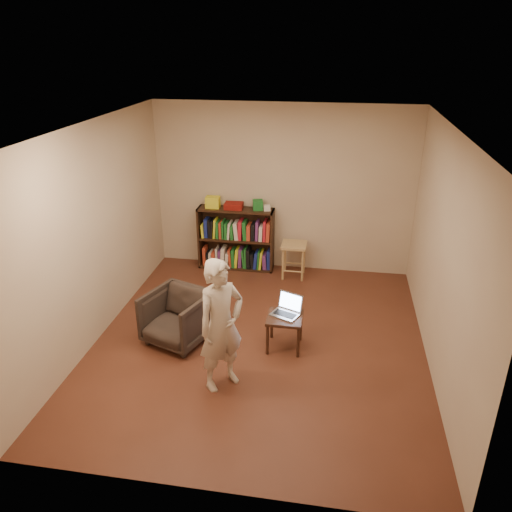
% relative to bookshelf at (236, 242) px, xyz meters
% --- Properties ---
extents(floor, '(4.50, 4.50, 0.00)m').
position_rel_bookshelf_xyz_m(floor, '(0.71, -2.09, -0.44)').
color(floor, '#4E2619').
rests_on(floor, ground).
extents(ceiling, '(4.50, 4.50, 0.00)m').
position_rel_bookshelf_xyz_m(ceiling, '(0.71, -2.09, 2.16)').
color(ceiling, silver).
rests_on(ceiling, wall_back).
extents(wall_back, '(4.00, 0.00, 4.00)m').
position_rel_bookshelf_xyz_m(wall_back, '(0.71, 0.16, 0.86)').
color(wall_back, beige).
rests_on(wall_back, floor).
extents(wall_left, '(0.00, 4.50, 4.50)m').
position_rel_bookshelf_xyz_m(wall_left, '(-1.29, -2.09, 0.86)').
color(wall_left, beige).
rests_on(wall_left, floor).
extents(wall_right, '(0.00, 4.50, 4.50)m').
position_rel_bookshelf_xyz_m(wall_right, '(2.71, -2.09, 0.86)').
color(wall_right, beige).
rests_on(wall_right, floor).
extents(bookshelf, '(1.20, 0.30, 1.00)m').
position_rel_bookshelf_xyz_m(bookshelf, '(0.00, 0.00, 0.00)').
color(bookshelf, black).
rests_on(bookshelf, floor).
extents(box_yellow, '(0.22, 0.16, 0.18)m').
position_rel_bookshelf_xyz_m(box_yellow, '(-0.36, -0.01, 0.65)').
color(box_yellow, yellow).
rests_on(box_yellow, bookshelf).
extents(red_cloth, '(0.29, 0.22, 0.09)m').
position_rel_bookshelf_xyz_m(red_cloth, '(-0.03, -0.01, 0.61)').
color(red_cloth, maroon).
rests_on(red_cloth, bookshelf).
extents(box_green, '(0.18, 0.18, 0.15)m').
position_rel_bookshelf_xyz_m(box_green, '(0.35, 0.01, 0.64)').
color(box_green, '#1C6927').
rests_on(box_green, bookshelf).
extents(box_white, '(0.12, 0.12, 0.08)m').
position_rel_bookshelf_xyz_m(box_white, '(0.49, -0.01, 0.60)').
color(box_white, silver).
rests_on(box_white, bookshelf).
extents(stool, '(0.38, 0.38, 0.55)m').
position_rel_bookshelf_xyz_m(stool, '(0.95, -0.19, 0.00)').
color(stool, '#AD7B54').
rests_on(stool, floor).
extents(armchair, '(0.90, 0.91, 0.65)m').
position_rel_bookshelf_xyz_m(armchair, '(-0.28, -2.22, -0.11)').
color(armchair, '#2D231E').
rests_on(armchair, floor).
extents(side_table, '(0.42, 0.42, 0.43)m').
position_rel_bookshelf_xyz_m(side_table, '(1.03, -2.15, -0.08)').
color(side_table, black).
rests_on(side_table, floor).
extents(laptop, '(0.40, 0.38, 0.24)m').
position_rel_bookshelf_xyz_m(laptop, '(1.05, -2.08, 0.04)').
color(laptop, '#ACACB1').
rests_on(laptop, side_table).
extents(person, '(0.62, 0.63, 1.47)m').
position_rel_bookshelf_xyz_m(person, '(0.45, -2.95, 0.30)').
color(person, beige).
rests_on(person, floor).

